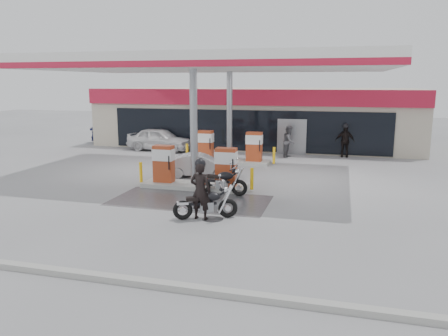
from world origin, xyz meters
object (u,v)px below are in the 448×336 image
object	(u,v)px
pump_island_far	(229,150)
attendant	(289,141)
sedan_white	(160,139)
pump_island_near	(194,171)
main_motorcycle	(207,204)
hatchback_silver	(200,165)
parked_motorcycle	(222,182)
biker_main	(200,191)
biker_walking	(345,141)
parked_car_left	(120,135)

from	to	relation	value
pump_island_far	attendant	bearing A→B (deg)	43.24
sedan_white	attendant	distance (m)	8.55
pump_island_near	pump_island_far	bearing A→B (deg)	90.00
main_motorcycle	sedan_white	xyz separation A→B (m)	(-7.34, 13.18, 0.26)
attendant	hatchback_silver	distance (m)	7.45
attendant	sedan_white	bearing A→B (deg)	97.11
parked_motorcycle	hatchback_silver	xyz separation A→B (m)	(-1.89, 3.00, 0.04)
pump_island_far	biker_main	world-z (taller)	biker_main
hatchback_silver	pump_island_near	bearing A→B (deg)	-179.87
main_motorcycle	pump_island_far	bearing A→B (deg)	76.54
pump_island_near	pump_island_far	xyz separation A→B (m)	(0.00, 6.00, 0.00)
parked_motorcycle	sedan_white	bearing A→B (deg)	128.25
pump_island_near	sedan_white	size ratio (longest dim) A/B	1.17
pump_island_far	biker_walking	distance (m)	7.25
pump_island_far	hatchback_silver	size ratio (longest dim) A/B	1.54
sedan_white	hatchback_silver	bearing A→B (deg)	-137.47
attendant	biker_main	bearing A→B (deg)	-176.30
main_motorcycle	biker_walking	world-z (taller)	biker_walking
pump_island_far	parked_car_left	distance (m)	11.66
pump_island_far	main_motorcycle	bearing A→B (deg)	-79.87
pump_island_far	sedan_white	distance (m)	6.42
hatchback_silver	biker_walking	world-z (taller)	biker_walking
attendant	hatchback_silver	bearing A→B (deg)	162.27
hatchback_silver	parked_car_left	xyz separation A→B (m)	(-9.54, 9.80, 0.04)
pump_island_near	parked_motorcycle	size ratio (longest dim) A/B	2.31
biker_main	hatchback_silver	distance (m)	6.61
parked_car_left	biker_walking	world-z (taller)	biker_walking
hatchback_silver	parked_car_left	size ratio (longest dim) A/B	0.82
attendant	parked_car_left	distance (m)	13.37
pump_island_near	main_motorcycle	size ratio (longest dim) A/B	2.52
pump_island_far	parked_car_left	size ratio (longest dim) A/B	1.26
parked_motorcycle	attendant	bearing A→B (deg)	84.13
sedan_white	attendant	bearing A→B (deg)	-86.22
attendant	main_motorcycle	bearing A→B (deg)	-175.54
pump_island_near	main_motorcycle	xyz separation A→B (m)	(1.78, -3.98, -0.22)
parked_car_left	hatchback_silver	bearing A→B (deg)	-158.44
biker_walking	sedan_white	bearing A→B (deg)	-176.16
main_motorcycle	parked_car_left	size ratio (longest dim) A/B	0.50
pump_island_near	attendant	distance (m)	9.29
main_motorcycle	hatchback_silver	world-z (taller)	main_motorcycle
pump_island_near	attendant	world-z (taller)	attendant
main_motorcycle	parked_motorcycle	bearing A→B (deg)	72.81
main_motorcycle	parked_motorcycle	size ratio (longest dim) A/B	0.92
biker_walking	pump_island_far	bearing A→B (deg)	-147.67
biker_main	sedan_white	distance (m)	15.07
biker_walking	parked_car_left	bearing A→B (deg)	173.26
parked_motorcycle	parked_car_left	world-z (taller)	parked_car_left
biker_main	biker_walking	bearing A→B (deg)	-105.11
biker_main	biker_walking	xyz separation A→B (m)	(4.60, 13.81, -0.00)
pump_island_far	biker_main	size ratio (longest dim) A/B	2.68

